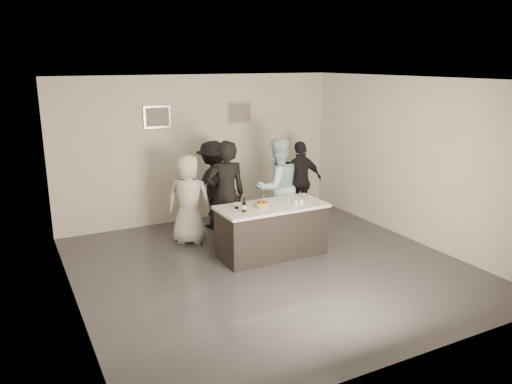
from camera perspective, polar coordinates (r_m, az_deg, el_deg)
floor at (r=8.26m, az=1.62°, el=-8.53°), size 6.00×6.00×0.00m
ceiling at (r=7.58m, az=1.78°, el=12.76°), size 6.00×6.00×0.00m
wall_back at (r=10.46m, az=-6.34°, el=4.97°), size 6.00×0.04×3.00m
wall_front at (r=5.47m, az=17.21°, el=-4.80°), size 6.00×0.04×3.00m
wall_left at (r=6.89m, az=-20.69°, el=-1.07°), size 0.04×6.00×3.00m
wall_right at (r=9.58m, az=17.61°, el=3.46°), size 0.04×6.00×3.00m
picture_left at (r=10.05m, az=-11.24°, el=8.42°), size 0.54×0.04×0.44m
picture_right at (r=10.69m, az=-1.84°, el=9.06°), size 0.54×0.04×0.44m
bar_counter at (r=8.58m, az=1.80°, el=-4.38°), size 1.86×0.86×0.90m
cake at (r=8.30m, az=0.65°, el=-1.53°), size 0.23×0.23×0.08m
beer_bottle_a at (r=8.21m, az=-2.24°, el=-1.03°), size 0.07×0.07×0.26m
beer_bottle_b at (r=8.02m, az=-1.37°, el=-1.42°), size 0.07×0.07×0.26m
tumbler_cluster at (r=8.61m, az=4.53°, el=-0.95°), size 0.19×0.30×0.08m
candles at (r=8.06m, az=1.38°, el=-2.29°), size 0.24×0.08×0.01m
person_main_black at (r=8.81m, az=-3.46°, el=-0.33°), size 0.76×0.55×1.95m
person_main_blue at (r=9.43m, az=2.46°, el=0.54°), size 0.95×0.76×1.89m
person_guest_left at (r=9.15m, az=-7.67°, el=-0.85°), size 0.96×0.88×1.64m
person_guest_right at (r=10.43m, az=5.11°, el=1.25°), size 1.00×0.45×1.67m
person_guest_back at (r=9.98m, az=-4.90°, el=0.87°), size 1.26×0.91×1.75m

